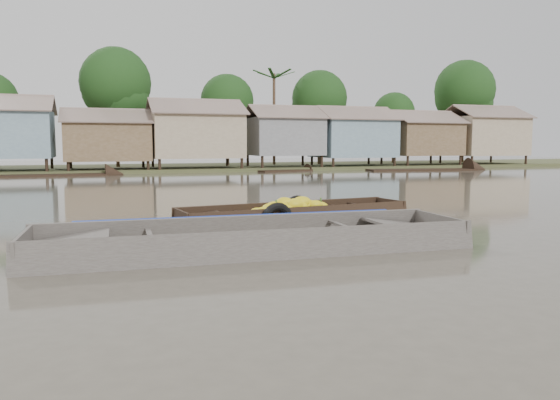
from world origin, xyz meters
name	(u,v)px	position (x,y,z in m)	size (l,w,h in m)	color
ground	(313,236)	(0.00, 0.00, 0.00)	(120.00, 120.00, 0.00)	#524C3E
riverbank	(197,131)	(3.03, 31.86, 3.07)	(120.00, 12.47, 10.22)	#384723
banana_boat	(292,214)	(0.32, 2.29, 0.20)	(6.59, 2.34, 0.91)	black
viewer_boat	(255,245)	(-1.71, -1.15, 0.08)	(8.65, 2.56, 0.69)	#403B36
distant_boats	(278,174)	(7.21, 24.18, -0.05)	(47.42, 14.47, 0.35)	black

